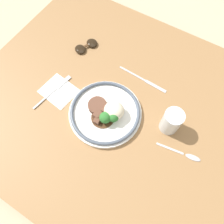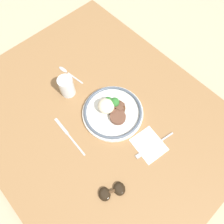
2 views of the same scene
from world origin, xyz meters
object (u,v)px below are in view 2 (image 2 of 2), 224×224
at_px(fork, 151,147).
at_px(spoon, 66,72).
at_px(sunglasses, 112,191).
at_px(juice_glass, 67,87).
at_px(plate, 112,111).
at_px(knife, 68,135).

relative_size(fork, spoon, 1.22).
bearing_deg(spoon, sunglasses, 150.71).
xyz_separation_m(spoon, sunglasses, (-0.54, 0.20, 0.01)).
distance_m(juice_glass, sunglasses, 0.47).
bearing_deg(fork, sunglasses, 13.61).
bearing_deg(juice_glass, plate, -160.36).
bearing_deg(juice_glass, sunglasses, 162.10).
distance_m(fork, spoon, 0.53).
bearing_deg(plate, fork, -177.46).
height_order(fork, spoon, same).
bearing_deg(knife, spoon, -33.27).
xyz_separation_m(juice_glass, spoon, (0.10, -0.06, -0.04)).
relative_size(spoon, sunglasses, 1.36).
height_order(knife, spoon, spoon).
bearing_deg(plate, juice_glass, 19.64).
relative_size(plate, sunglasses, 2.33).
bearing_deg(spoon, juice_glass, 139.75).
relative_size(juice_glass, knife, 0.47).
bearing_deg(plate, sunglasses, 137.11).
bearing_deg(fork, knife, -42.18).
relative_size(fork, sunglasses, 1.66).
height_order(juice_glass, knife, juice_glass).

